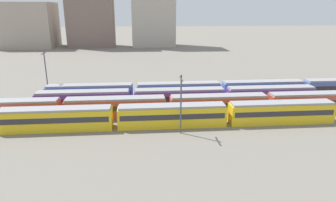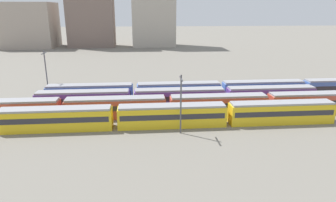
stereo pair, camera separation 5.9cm
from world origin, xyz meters
name	(u,v)px [view 1 (the left image)]	position (x,y,z in m)	size (l,w,h in m)	color
ground_plane	(77,114)	(0.00, 7.80, 0.00)	(600.00, 600.00, 0.00)	slate
train_track_0	(172,115)	(17.23, 0.00, 1.90)	(55.80, 3.06, 3.75)	yellow
train_track_1	(218,104)	(26.43, 5.20, 1.90)	(93.60, 3.06, 3.75)	#BC4C38
train_track_2	(179,98)	(19.77, 10.40, 1.90)	(55.80, 3.06, 3.75)	#6B429E
train_track_3	(221,90)	(29.70, 15.60, 1.90)	(74.70, 3.06, 3.75)	#4C70BC
catenary_pole_0	(181,101)	(18.28, -3.16, 5.28)	(0.24, 3.20, 9.48)	#4C4C51
catenary_pole_1	(46,72)	(-8.21, 18.77, 5.86)	(0.24, 3.20, 10.60)	#4C4C51
distant_building_0	(26,25)	(-45.65, 115.82, 11.09)	(28.71, 21.08, 22.19)	#A89989
distant_building_1	(90,7)	(-12.96, 115.82, 19.88)	(23.28, 13.08, 39.77)	#7A665B
distant_building_2	(153,6)	(19.11, 115.82, 20.41)	(22.09, 15.85, 40.82)	#B2A899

